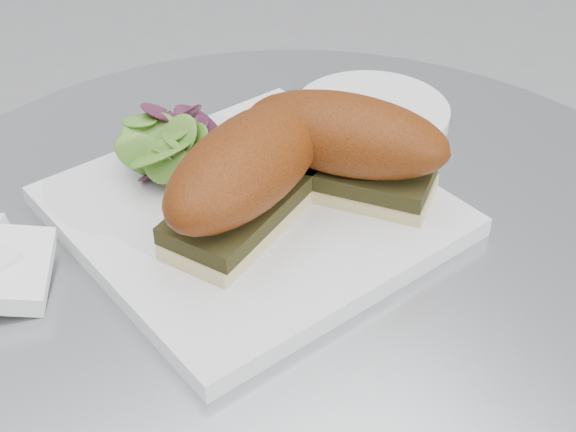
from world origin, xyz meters
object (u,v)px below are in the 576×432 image
at_px(saucer, 371,113).
at_px(sandwich_left, 248,174).
at_px(plate, 251,211).
at_px(sandwich_right, 345,144).

bearing_deg(saucer, sandwich_left, -154.14).
height_order(plate, saucer, plate).
height_order(sandwich_left, saucer, sandwich_left).
bearing_deg(plate, sandwich_right, -17.48).
distance_m(plate, sandwich_left, 0.05).
distance_m(sandwich_left, saucer, 0.21).
bearing_deg(saucer, plate, -157.29).
height_order(plate, sandwich_left, sandwich_left).
xyz_separation_m(plate, saucer, (0.17, 0.07, -0.00)).
xyz_separation_m(sandwich_left, saucer, (0.19, 0.09, -0.05)).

